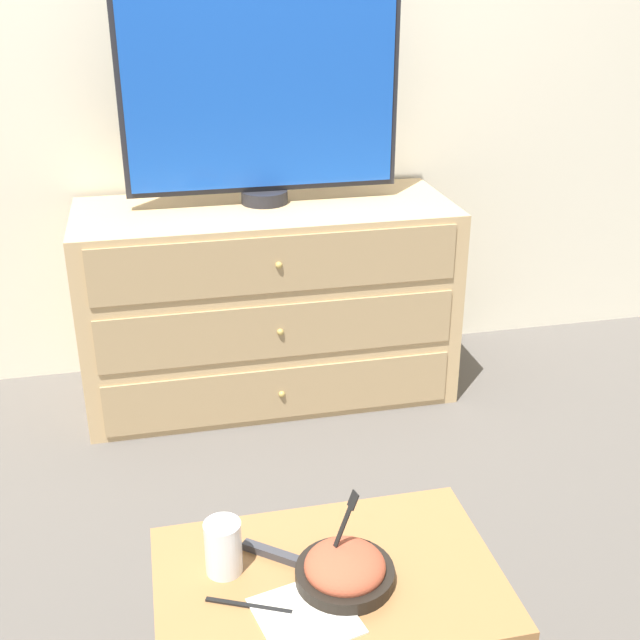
{
  "coord_description": "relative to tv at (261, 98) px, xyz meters",
  "views": [
    {
      "loc": [
        -0.38,
        -3.17,
        1.6
      ],
      "look_at": [
        0.0,
        -1.46,
        0.81
      ],
      "focal_mm": 45.0,
      "sensor_mm": 36.0,
      "label": 1
    }
  ],
  "objects": [
    {
      "name": "wall_back",
      "position": [
        -0.06,
        0.29,
        0.15
      ],
      "size": [
        12.0,
        0.05,
        2.6
      ],
      "color": "silver",
      "rests_on": "ground_plane"
    },
    {
      "name": "napkin",
      "position": [
        -0.2,
        -1.74,
        -0.72
      ],
      "size": [
        0.22,
        0.22,
        0.0
      ],
      "color": "silver",
      "rests_on": "coffee_table"
    },
    {
      "name": "coffee_table",
      "position": [
        -0.13,
        -1.64,
        -0.8
      ],
      "size": [
        0.72,
        0.47,
        0.43
      ],
      "color": "#9E6B3D",
      "rests_on": "ground_plane"
    },
    {
      "name": "ground_plane",
      "position": [
        -0.06,
        0.26,
        -1.15
      ],
      "size": [
        12.0,
        12.0,
        0.0
      ],
      "primitive_type": "plane",
      "color": "#56514C"
    },
    {
      "name": "knife",
      "position": [
        -0.31,
        -1.69,
        -0.72
      ],
      "size": [
        0.17,
        0.08,
        0.01
      ],
      "color": "black",
      "rests_on": "coffee_table"
    },
    {
      "name": "tv",
      "position": [
        0.0,
        0.0,
        0.0
      ],
      "size": [
        1.01,
        0.17,
        0.75
      ],
      "color": "#232328",
      "rests_on": "dresser"
    },
    {
      "name": "dresser",
      "position": [
        -0.01,
        -0.05,
        -0.77
      ],
      "size": [
        1.41,
        0.58,
        0.77
      ],
      "color": "tan",
      "rests_on": "ground_plane"
    },
    {
      "name": "drink_cup",
      "position": [
        -0.34,
        -1.58,
        -0.67
      ],
      "size": [
        0.08,
        0.08,
        0.12
      ],
      "color": "white",
      "rests_on": "coffee_table"
    },
    {
      "name": "remote_control",
      "position": [
        -0.23,
        -1.56,
        -0.71
      ],
      "size": [
        0.13,
        0.11,
        0.02
      ],
      "color": "#38383D",
      "rests_on": "coffee_table"
    },
    {
      "name": "takeout_bowl",
      "position": [
        -0.1,
        -1.67,
        -0.69
      ],
      "size": [
        0.21,
        0.21,
        0.19
      ],
      "color": "black",
      "rests_on": "coffee_table"
    }
  ]
}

